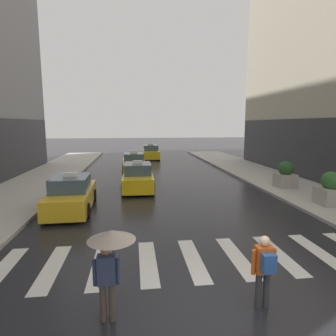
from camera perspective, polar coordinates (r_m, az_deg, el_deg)
name	(u,v)px	position (r m, az deg, el deg)	size (l,w,h in m)	color
ground_plane	(225,331)	(6.50, 11.31, -29.35)	(160.00, 160.00, 0.00)	black
crosswalk_markings	(193,259)	(8.96, 5.04, -17.74)	(11.30, 2.80, 0.01)	silver
taxi_lead	(72,195)	(14.10, -18.77, -5.14)	(2.03, 4.59, 1.80)	gold
taxi_second	(138,177)	(17.77, -6.06, -1.90)	(1.98, 4.56, 1.80)	yellow
taxi_third	(134,164)	(23.96, -6.87, 0.86)	(2.03, 4.59, 1.80)	yellow
taxi_fourth	(151,153)	(33.24, -3.50, 3.10)	(1.96, 4.55, 1.80)	yellow
pedestrian_with_umbrella	(110,251)	(5.98, -11.61, -15.94)	(0.96, 0.96, 1.94)	#473D33
pedestrian_with_backpack	(264,267)	(6.78, 18.74, -18.23)	(0.55, 0.43, 1.65)	#333338
planter_near_corner	(330,190)	(15.86, 29.75, -3.77)	(1.10, 1.10, 1.60)	#A8A399
planter_mid_block	(285,175)	(19.05, 22.46, -1.35)	(1.10, 1.10, 1.60)	#A8A399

